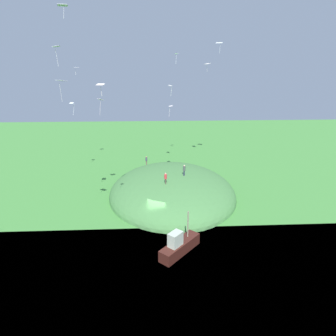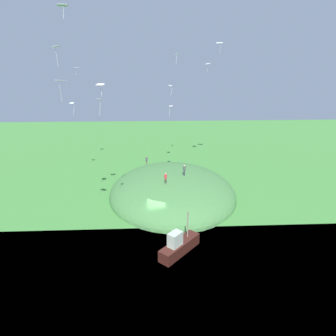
{
  "view_description": "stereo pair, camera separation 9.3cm",
  "coord_description": "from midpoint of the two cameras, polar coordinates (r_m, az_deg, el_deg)",
  "views": [
    {
      "loc": [
        -36.38,
        0.17,
        19.91
      ],
      "look_at": [
        4.22,
        -1.85,
        5.98
      ],
      "focal_mm": 31.09,
      "sensor_mm": 36.0,
      "label": 1
    },
    {
      "loc": [
        -36.39,
        0.08,
        19.91
      ],
      "look_at": [
        4.22,
        -1.85,
        5.98
      ],
      "focal_mm": 31.09,
      "sensor_mm": 36.0,
      "label": 2
    }
  ],
  "objects": [
    {
      "name": "ground_plane",
      "position": [
        41.48,
        -2.37,
        -9.79
      ],
      "size": [
        160.0,
        160.0,
        0.0
      ],
      "primitive_type": "plane",
      "color": "#3E7F36"
    },
    {
      "name": "grass_hill",
      "position": [
        49.47,
        0.76,
        -4.82
      ],
      "size": [
        26.38,
        20.97,
        6.98
      ],
      "primitive_type": "ellipsoid",
      "color": "#41763D",
      "rests_on": "ground_plane"
    },
    {
      "name": "boat_on_lake",
      "position": [
        34.0,
        2.13,
        -14.96
      ],
      "size": [
        5.32,
        5.01,
        4.62
      ],
      "rotation": [
        0.0,
        0.0,
        2.41
      ],
      "color": "#3C1913",
      "rests_on": "lake_water"
    },
    {
      "name": "person_with_child",
      "position": [
        46.95,
        3.14,
        -0.18
      ],
      "size": [
        0.56,
        0.56,
        1.82
      ],
      "rotation": [
        0.0,
        0.0,
        5.83
      ],
      "color": "#2B2B4B",
      "rests_on": "grass_hill"
    },
    {
      "name": "person_walking_path",
      "position": [
        57.29,
        -4.31,
        1.7
      ],
      "size": [
        0.47,
        0.47,
        1.74
      ],
      "rotation": [
        0.0,
        0.0,
        1.23
      ],
      "color": "brown",
      "rests_on": "grass_hill"
    },
    {
      "name": "person_near_shore",
      "position": [
        43.85,
        -0.54,
        -1.78
      ],
      "size": [
        0.53,
        0.53,
        1.8
      ],
      "rotation": [
        0.0,
        0.0,
        0.4
      ],
      "color": "brown",
      "rests_on": "grass_hill"
    },
    {
      "name": "kite_0",
      "position": [
        36.45,
        -13.18,
        15.58
      ],
      "size": [
        0.89,
        1.09,
        1.48
      ],
      "color": "white"
    },
    {
      "name": "kite_1",
      "position": [
        58.93,
        -17.62,
        18.24
      ],
      "size": [
        1.0,
        1.11,
        1.37
      ],
      "color": "white"
    },
    {
      "name": "kite_2",
      "position": [
        51.31,
        0.44,
        11.94
      ],
      "size": [
        0.97,
        0.7,
        1.94
      ],
      "color": "silver"
    },
    {
      "name": "kite_3",
      "position": [
        56.13,
        0.4,
        15.74
      ],
      "size": [
        1.09,
        0.93,
        2.04
      ],
      "color": "white"
    },
    {
      "name": "kite_4",
      "position": [
        58.62,
        1.59,
        21.34
      ],
      "size": [
        0.89,
        0.88,
        1.89
      ],
      "color": "silver"
    },
    {
      "name": "kite_5",
      "position": [
        34.46,
        -20.05,
        27.73
      ],
      "size": [
        0.85,
        1.08,
        1.29
      ],
      "color": "white"
    },
    {
      "name": "kite_6",
      "position": [
        32.52,
        -20.26,
        15.58
      ],
      "size": [
        1.22,
        1.27,
        2.23
      ],
      "color": "white"
    },
    {
      "name": "kite_7",
      "position": [
        32.51,
        -13.2,
        12.66
      ],
      "size": [
        0.75,
        0.76,
        1.77
      ],
      "color": "silver"
    },
    {
      "name": "kite_8",
      "position": [
        55.02,
        -18.35,
        11.76
      ],
      "size": [
        0.57,
        0.77,
        2.23
      ],
      "color": "white"
    },
    {
      "name": "kite_9",
      "position": [
        59.15,
        7.65,
        19.56
      ],
      "size": [
        1.38,
        1.14,
        1.56
      ],
      "color": "white"
    },
    {
      "name": "kite_10",
      "position": [
        35.11,
        -21.12,
        21.19
      ],
      "size": [
        1.1,
        0.82,
        2.07
      ],
      "color": "white"
    },
    {
      "name": "kite_11",
      "position": [
        58.73,
        9.97,
        22.97
      ],
      "size": [
        1.2,
        1.41,
        1.98
      ],
      "color": "white"
    },
    {
      "name": "mooring_post",
      "position": [
        38.71,
        -0.5,
        -11.1
      ],
      "size": [
        0.14,
        0.14,
        1.08
      ],
      "primitive_type": "cylinder",
      "color": "brown",
      "rests_on": "ground_plane"
    }
  ]
}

